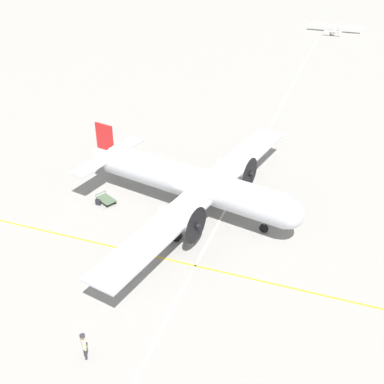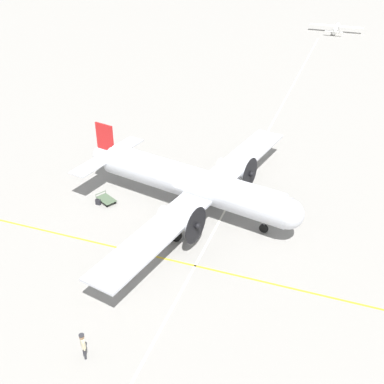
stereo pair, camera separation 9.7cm
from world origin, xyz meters
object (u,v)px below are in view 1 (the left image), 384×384
suitcase_near_door (98,202)px  light_aircraft_distant (335,28)px  airliner_main (196,184)px  baggage_cart (106,199)px  crew_foreground (84,344)px

suitcase_near_door → light_aircraft_distant: bearing=-100.5°
suitcase_near_door → light_aircraft_distant: light_aircraft_distant is taller
airliner_main → baggage_cart: 7.80m
airliner_main → baggage_cart: size_ratio=13.01×
airliner_main → crew_foreground: 16.00m
airliner_main → crew_foreground: airliner_main is taller
crew_foreground → suitcase_near_door: (6.94, -13.89, -0.86)m
suitcase_near_door → baggage_cart: bearing=-127.9°
airliner_main → suitcase_near_door: size_ratio=48.27×
airliner_main → baggage_cart: airliner_main is taller
suitcase_near_door → baggage_cart: (-0.44, -0.57, 0.02)m
suitcase_near_door → baggage_cart: 0.72m
airliner_main → crew_foreground: size_ratio=14.47×
crew_foreground → light_aircraft_distant: size_ratio=0.18×
airliner_main → light_aircraft_distant: bearing=97.6°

